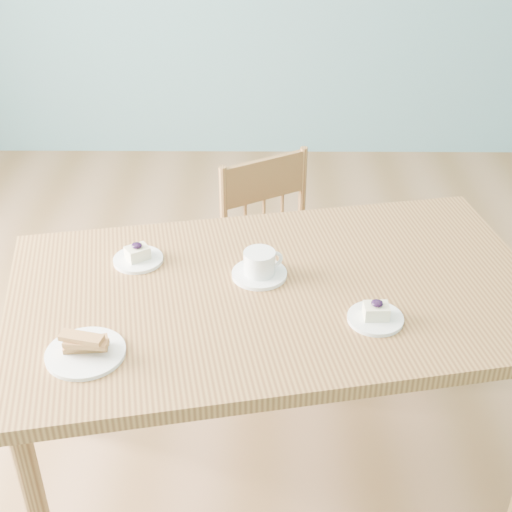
# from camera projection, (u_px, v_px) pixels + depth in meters

# --- Properties ---
(room) EXTENTS (5.01, 5.01, 2.71)m
(room) POSITION_uv_depth(u_px,v_px,m) (337.00, 65.00, 1.76)
(room) COLOR #966A46
(room) RESTS_ON ground
(dining_table) EXTENTS (1.58, 1.09, 0.78)m
(dining_table) POSITION_uv_depth(u_px,v_px,m) (276.00, 311.00, 1.99)
(dining_table) COLOR #A0723C
(dining_table) RESTS_ON ground
(dining_chair) EXTENTS (0.50, 0.50, 0.82)m
(dining_chair) POSITION_uv_depth(u_px,v_px,m) (280.00, 267.00, 2.69)
(dining_chair) COLOR #A0723C
(dining_chair) RESTS_ON ground
(cheesecake_plate_near) EXTENTS (0.14, 0.14, 0.06)m
(cheesecake_plate_near) POSITION_uv_depth(u_px,v_px,m) (376.00, 315.00, 1.82)
(cheesecake_plate_near) COLOR white
(cheesecake_plate_near) RESTS_ON dining_table
(cheesecake_plate_far) EXTENTS (0.14, 0.14, 0.06)m
(cheesecake_plate_far) POSITION_uv_depth(u_px,v_px,m) (138.00, 257.00, 2.05)
(cheesecake_plate_far) COLOR white
(cheesecake_plate_far) RESTS_ON dining_table
(coffee_cup) EXTENTS (0.15, 0.15, 0.08)m
(coffee_cup) POSITION_uv_depth(u_px,v_px,m) (260.00, 266.00, 1.98)
(coffee_cup) COLOR white
(coffee_cup) RESTS_ON dining_table
(biscotti_plate) EXTENTS (0.19, 0.19, 0.06)m
(biscotti_plate) POSITION_uv_depth(u_px,v_px,m) (85.00, 349.00, 1.70)
(biscotti_plate) COLOR white
(biscotti_plate) RESTS_ON dining_table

